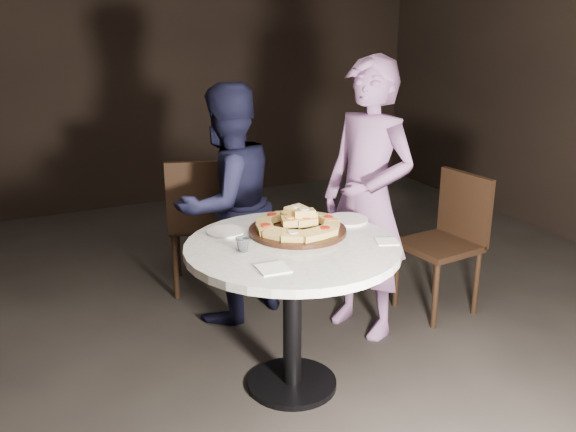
{
  "coord_description": "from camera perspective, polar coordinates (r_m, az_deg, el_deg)",
  "views": [
    {
      "loc": [
        -1.4,
        -2.71,
        1.9
      ],
      "look_at": [
        -0.1,
        -0.04,
        0.92
      ],
      "focal_mm": 40.0,
      "sensor_mm": 36.0,
      "label": 1
    }
  ],
  "objects": [
    {
      "name": "diner_navy",
      "position": [
        3.95,
        -5.46,
        1.04
      ],
      "size": [
        0.86,
        0.76,
        1.48
      ],
      "primitive_type": "imported",
      "rotation": [
        0.0,
        0.0,
        3.47
      ],
      "color": "black",
      "rests_on": "ground"
    },
    {
      "name": "table",
      "position": [
        3.18,
        0.4,
        -5.01
      ],
      "size": [
        1.21,
        1.21,
        0.79
      ],
      "rotation": [
        0.0,
        0.0,
        0.16
      ],
      "color": "black",
      "rests_on": "ground"
    },
    {
      "name": "chair_right",
      "position": [
        4.23,
        14.19,
        -1.47
      ],
      "size": [
        0.48,
        0.46,
        0.89
      ],
      "rotation": [
        0.0,
        0.0,
        -1.46
      ],
      "color": "black",
      "rests_on": "ground"
    },
    {
      "name": "napkin_near",
      "position": [
        2.83,
        -1.34,
        -4.69
      ],
      "size": [
        0.14,
        0.14,
        0.01
      ],
      "primitive_type": "cube",
      "rotation": [
        0.0,
        0.0,
        -0.07
      ],
      "color": "white",
      "rests_on": "table"
    },
    {
      "name": "plate_right",
      "position": [
        3.47,
        5.27,
        -0.32
      ],
      "size": [
        0.25,
        0.25,
        0.01
      ],
      "primitive_type": "cylinder",
      "rotation": [
        0.0,
        0.0,
        0.12
      ],
      "color": "white",
      "rests_on": "table"
    },
    {
      "name": "plate_left",
      "position": [
        3.29,
        -5.54,
        -1.38
      ],
      "size": [
        0.2,
        0.2,
        0.01
      ],
      "primitive_type": "cylinder",
      "rotation": [
        0.0,
        0.0,
        -0.05
      ],
      "color": "white",
      "rests_on": "table"
    },
    {
      "name": "floor",
      "position": [
        3.59,
        1.23,
        -13.71
      ],
      "size": [
        7.0,
        7.0,
        0.0
      ],
      "primitive_type": "plane",
      "color": "black",
      "rests_on": "ground"
    },
    {
      "name": "diner_teal",
      "position": [
        3.75,
        7.08,
        1.43
      ],
      "size": [
        0.58,
        0.7,
        1.65
      ],
      "primitive_type": "imported",
      "rotation": [
        0.0,
        0.0,
        -1.22
      ],
      "color": "slate",
      "rests_on": "ground"
    },
    {
      "name": "water_glass",
      "position": [
        3.03,
        -4.02,
        -2.54
      ],
      "size": [
        0.08,
        0.08,
        0.07
      ],
      "primitive_type": "imported",
      "rotation": [
        0.0,
        0.0,
        -0.04
      ],
      "color": "silver",
      "rests_on": "table"
    },
    {
      "name": "chair_far",
      "position": [
        4.35,
        -7.64,
        0.01
      ],
      "size": [
        0.57,
        0.59,
        0.96
      ],
      "rotation": [
        0.0,
        0.0,
        2.81
      ],
      "color": "black",
      "rests_on": "ground"
    },
    {
      "name": "focaccia_pile",
      "position": [
        3.26,
        0.92,
        -0.51
      ],
      "size": [
        0.44,
        0.44,
        0.12
      ],
      "rotation": [
        0.0,
        0.0,
        -0.08
      ],
      "color": "tan",
      "rests_on": "serving_board"
    },
    {
      "name": "serving_board",
      "position": [
        3.28,
        0.85,
        -1.3
      ],
      "size": [
        0.58,
        0.58,
        0.02
      ],
      "primitive_type": "cylinder",
      "rotation": [
        0.0,
        0.0,
        -0.18
      ],
      "color": "black",
      "rests_on": "table"
    },
    {
      "name": "napkin_far",
      "position": [
        3.19,
        8.78,
        -2.25
      ],
      "size": [
        0.13,
        0.13,
        0.01
      ],
      "primitive_type": "cube",
      "rotation": [
        0.0,
        0.0,
        -0.37
      ],
      "color": "white",
      "rests_on": "table"
    }
  ]
}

